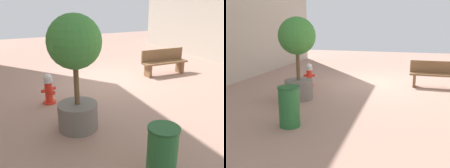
# 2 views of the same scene
# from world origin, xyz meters

# --- Properties ---
(ground_plane) EXTENTS (23.40, 23.40, 0.00)m
(ground_plane) POSITION_xyz_m (0.00, 0.00, 0.00)
(ground_plane) COLOR #9E7A6B
(fire_hydrant) EXTENTS (0.43, 0.41, 0.84)m
(fire_hydrant) POSITION_xyz_m (2.43, 1.06, 0.42)
(fire_hydrant) COLOR red
(fire_hydrant) RESTS_ON ground_plane
(bench_near) EXTENTS (1.80, 0.48, 0.95)m
(bench_near) POSITION_xyz_m (-2.05, 0.09, 0.50)
(bench_near) COLOR brown
(bench_near) RESTS_ON ground_plane
(planter_tree) EXTENTS (1.11, 1.11, 2.47)m
(planter_tree) POSITION_xyz_m (2.12, 2.72, 1.52)
(planter_tree) COLOR slate
(planter_tree) RESTS_ON ground_plane
(trash_bin) EXTENTS (0.49, 0.49, 0.92)m
(trash_bin) POSITION_xyz_m (1.43, 4.83, 0.46)
(trash_bin) COLOR #266633
(trash_bin) RESTS_ON ground_plane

